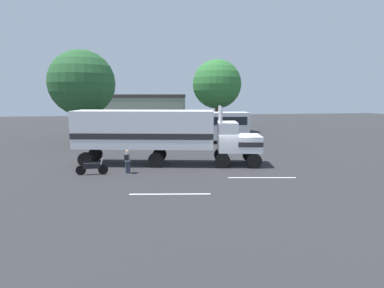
{
  "coord_description": "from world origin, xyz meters",
  "views": [
    {
      "loc": [
        -6.31,
        -21.97,
        5.33
      ],
      "look_at": [
        -2.75,
        1.03,
        1.6
      ],
      "focal_mm": 28.82,
      "sensor_mm": 36.0,
      "label": 1
    }
  ],
  "objects_px": {
    "semi_truck": "(159,132)",
    "tree_left": "(82,83)",
    "person_bystander": "(127,160)",
    "parked_bus": "(199,124)",
    "motorcycle": "(92,168)",
    "tree_center": "(217,84)"
  },
  "relations": [
    {
      "from": "semi_truck",
      "to": "person_bystander",
      "type": "height_order",
      "value": "semi_truck"
    },
    {
      "from": "semi_truck",
      "to": "motorcycle",
      "type": "bearing_deg",
      "value": -151.52
    },
    {
      "from": "parked_bus",
      "to": "motorcycle",
      "type": "bearing_deg",
      "value": -126.93
    },
    {
      "from": "motorcycle",
      "to": "parked_bus",
      "type": "bearing_deg",
      "value": 53.07
    },
    {
      "from": "motorcycle",
      "to": "tree_left",
      "type": "relative_size",
      "value": 0.21
    },
    {
      "from": "semi_truck",
      "to": "tree_center",
      "type": "bearing_deg",
      "value": 64.88
    },
    {
      "from": "semi_truck",
      "to": "person_bystander",
      "type": "distance_m",
      "value": 3.73
    },
    {
      "from": "motorcycle",
      "to": "semi_truck",
      "type": "bearing_deg",
      "value": 28.48
    },
    {
      "from": "motorcycle",
      "to": "tree_center",
      "type": "height_order",
      "value": "tree_center"
    },
    {
      "from": "motorcycle",
      "to": "tree_center",
      "type": "relative_size",
      "value": 0.21
    },
    {
      "from": "person_bystander",
      "to": "tree_center",
      "type": "distance_m",
      "value": 25.39
    },
    {
      "from": "parked_bus",
      "to": "motorcycle",
      "type": "height_order",
      "value": "parked_bus"
    },
    {
      "from": "motorcycle",
      "to": "tree_left",
      "type": "distance_m",
      "value": 15.51
    },
    {
      "from": "semi_truck",
      "to": "tree_left",
      "type": "relative_size",
      "value": 1.43
    },
    {
      "from": "motorcycle",
      "to": "tree_center",
      "type": "distance_m",
      "value": 26.66
    },
    {
      "from": "person_bystander",
      "to": "parked_bus",
      "type": "distance_m",
      "value": 14.57
    },
    {
      "from": "person_bystander",
      "to": "tree_left",
      "type": "distance_m",
      "value": 15.94
    },
    {
      "from": "parked_bus",
      "to": "motorcycle",
      "type": "relative_size",
      "value": 5.29
    },
    {
      "from": "semi_truck",
      "to": "tree_left",
      "type": "bearing_deg",
      "value": 123.41
    },
    {
      "from": "semi_truck",
      "to": "person_bystander",
      "type": "bearing_deg",
      "value": -132.63
    },
    {
      "from": "tree_left",
      "to": "semi_truck",
      "type": "bearing_deg",
      "value": -56.59
    },
    {
      "from": "semi_truck",
      "to": "motorcycle",
      "type": "relative_size",
      "value": 6.81
    }
  ]
}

